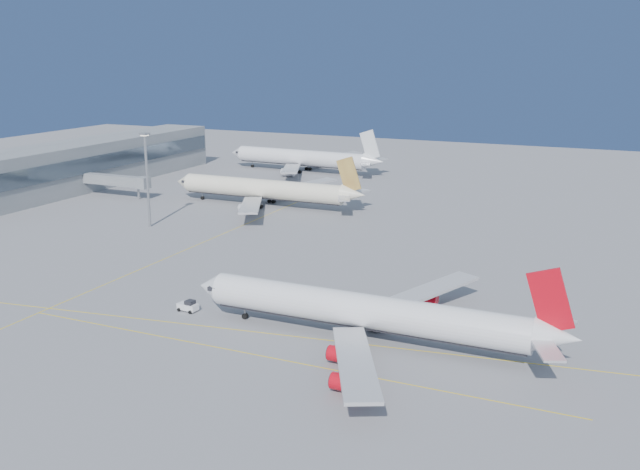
# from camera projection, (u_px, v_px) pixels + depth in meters

# --- Properties ---
(ground) EXTENTS (500.00, 500.00, 0.00)m
(ground) POSITION_uv_depth(u_px,v_px,m) (282.00, 320.00, 119.48)
(ground) COLOR slate
(ground) RESTS_ON ground
(terminal) EXTENTS (18.40, 110.00, 15.00)m
(terminal) POSITION_uv_depth(u_px,v_px,m) (92.00, 163.00, 238.28)
(terminal) COLOR gray
(terminal) RESTS_ON ground
(jet_bridge) EXTENTS (23.60, 3.60, 6.90)m
(jet_bridge) POSITION_uv_depth(u_px,v_px,m) (119.00, 181.00, 218.72)
(jet_bridge) COLOR gray
(jet_bridge) RESTS_ON ground
(taxiway_lines) EXTENTS (118.86, 140.00, 0.02)m
(taxiway_lines) POSITION_uv_depth(u_px,v_px,m) (226.00, 297.00, 130.92)
(taxiway_lines) COLOR yellow
(taxiway_lines) RESTS_ON ground
(airliner_virgin) EXTENTS (62.11, 55.99, 15.37)m
(airliner_virgin) POSITION_uv_depth(u_px,v_px,m) (371.00, 313.00, 110.07)
(airliner_virgin) COLOR white
(airliner_virgin) RESTS_ON ground
(airliner_etihad) EXTENTS (61.40, 56.91, 16.07)m
(airliner_etihad) POSITION_uv_depth(u_px,v_px,m) (266.00, 189.00, 206.68)
(airliner_etihad) COLOR silver
(airliner_etihad) RESTS_ON ground
(airliner_third) EXTENTS (63.75, 58.78, 17.11)m
(airliner_third) POSITION_uv_depth(u_px,v_px,m) (304.00, 158.00, 264.87)
(airliner_third) COLOR white
(airliner_third) RESTS_ON ground
(pushback_tug) EXTENTS (3.73, 2.47, 2.02)m
(pushback_tug) POSITION_uv_depth(u_px,v_px,m) (188.00, 306.00, 123.60)
(pushback_tug) COLOR white
(pushback_tug) RESTS_ON ground
(light_mast) EXTENTS (2.08, 2.08, 24.04)m
(light_mast) POSITION_uv_depth(u_px,v_px,m) (147.00, 172.00, 179.81)
(light_mast) COLOR gray
(light_mast) RESTS_ON ground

